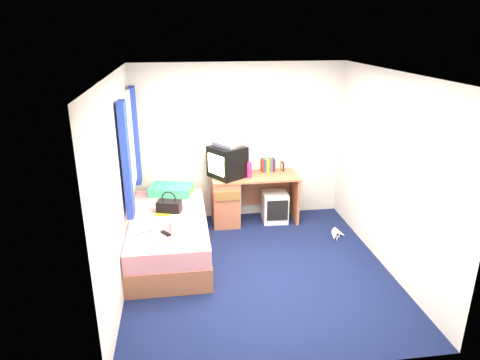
{
  "coord_description": "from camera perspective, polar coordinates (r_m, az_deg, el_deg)",
  "views": [
    {
      "loc": [
        -0.89,
        -4.58,
        2.88
      ],
      "look_at": [
        -0.13,
        0.7,
        0.95
      ],
      "focal_mm": 32.0,
      "sensor_mm": 36.0,
      "label": 1
    }
  ],
  "objects": [
    {
      "name": "water_bottle",
      "position": [
        5.3,
        -12.68,
        -6.44
      ],
      "size": [
        0.21,
        0.17,
        0.07
      ],
      "primitive_type": "cylinder",
      "rotation": [
        0.0,
        1.57,
        0.56
      ],
      "color": "white",
      "rests_on": "bed"
    },
    {
      "name": "magazine",
      "position": [
        5.82,
        -10.04,
        -4.11
      ],
      "size": [
        0.24,
        0.3,
        0.01
      ],
      "primitive_type": "cube",
      "rotation": [
        0.0,
        0.0,
        -0.12
      ],
      "color": "#EAFB1B",
      "rests_on": "bed"
    },
    {
      "name": "pink_water_bottle",
      "position": [
        6.34,
        1.23,
        1.26
      ],
      "size": [
        0.08,
        0.08,
        0.22
      ],
      "primitive_type": "cylinder",
      "rotation": [
        0.0,
        0.0,
        0.17
      ],
      "color": "#F02169",
      "rests_on": "desk"
    },
    {
      "name": "window_assembly",
      "position": [
        5.71,
        -14.5,
        4.39
      ],
      "size": [
        0.11,
        1.42,
        1.4
      ],
      "color": "silver",
      "rests_on": "room_shell"
    },
    {
      "name": "remote_control",
      "position": [
        5.21,
        -9.85,
        -7.03
      ],
      "size": [
        0.13,
        0.16,
        0.02
      ],
      "primitive_type": "cube",
      "rotation": [
        0.0,
        0.0,
        0.6
      ],
      "color": "black",
      "rests_on": "bed"
    },
    {
      "name": "desk",
      "position": [
        6.56,
        -0.45,
        -2.31
      ],
      "size": [
        1.3,
        0.55,
        0.75
      ],
      "color": "#B06A49",
      "rests_on": "ground"
    },
    {
      "name": "aerosol_can",
      "position": [
        6.44,
        0.7,
        1.3
      ],
      "size": [
        0.05,
        0.05,
        0.16
      ],
      "primitive_type": "cylinder",
      "rotation": [
        0.0,
        0.0,
        0.07
      ],
      "color": "white",
      "rests_on": "desk"
    },
    {
      "name": "bed",
      "position": [
        5.79,
        -9.4,
        -7.27
      ],
      "size": [
        1.01,
        2.0,
        0.54
      ],
      "color": "#B06A49",
      "rests_on": "ground"
    },
    {
      "name": "book_row",
      "position": [
        6.64,
        3.74,
        2.0
      ],
      "size": [
        0.2,
        0.13,
        0.2
      ],
      "color": "maroon",
      "rests_on": "desk"
    },
    {
      "name": "room_shell",
      "position": [
        4.88,
        2.73,
        2.83
      ],
      "size": [
        3.4,
        3.4,
        3.4
      ],
      "color": "white",
      "rests_on": "ground"
    },
    {
      "name": "crt_tv",
      "position": [
        6.35,
        -1.72,
        2.44
      ],
      "size": [
        0.62,
        0.63,
        0.46
      ],
      "rotation": [
        0.0,
        0.0,
        -0.98
      ],
      "color": "black",
      "rests_on": "desk"
    },
    {
      "name": "handbag",
      "position": [
        5.77,
        -9.43,
        -3.44
      ],
      "size": [
        0.35,
        0.26,
        0.29
      ],
      "rotation": [
        0.0,
        0.0,
        -0.29
      ],
      "color": "black",
      "rests_on": "bed"
    },
    {
      "name": "towel",
      "position": [
        5.34,
        -7.37,
        -5.66
      ],
      "size": [
        0.33,
        0.28,
        0.11
      ],
      "primitive_type": "cube",
      "rotation": [
        0.0,
        0.0,
        -0.02
      ],
      "color": "silver",
      "rests_on": "bed"
    },
    {
      "name": "white_heels",
      "position": [
        6.39,
        12.8,
        -7.09
      ],
      "size": [
        0.28,
        0.32,
        0.09
      ],
      "color": "white",
      "rests_on": "ground"
    },
    {
      "name": "storage_cube",
      "position": [
        6.68,
        4.65,
        -3.55
      ],
      "size": [
        0.39,
        0.39,
        0.47
      ],
      "primitive_type": "cube",
      "rotation": [
        0.0,
        0.0,
        -0.04
      ],
      "color": "white",
      "rests_on": "ground"
    },
    {
      "name": "colour_swatch_fan",
      "position": [
        5.09,
        -9.95,
        -7.77
      ],
      "size": [
        0.23,
        0.1,
        0.01
      ],
      "primitive_type": "cube",
      "rotation": [
        0.0,
        0.0,
        -0.2
      ],
      "color": "gold",
      "rests_on": "bed"
    },
    {
      "name": "picture_frame",
      "position": [
        6.7,
        5.67,
        1.85
      ],
      "size": [
        0.03,
        0.12,
        0.14
      ],
      "primitive_type": "cube",
      "rotation": [
        0.0,
        0.0,
        0.13
      ],
      "color": "black",
      "rests_on": "desk"
    },
    {
      "name": "vcr",
      "position": [
        6.28,
        -1.71,
        4.78
      ],
      "size": [
        0.44,
        0.46,
        0.07
      ],
      "primitive_type": "cube",
      "rotation": [
        0.0,
        0.0,
        -0.88
      ],
      "color": "silver",
      "rests_on": "crt_tv"
    },
    {
      "name": "pillow",
      "position": [
        6.38,
        -9.14,
        -1.3
      ],
      "size": [
        0.68,
        0.51,
        0.13
      ],
      "primitive_type": "cube",
      "rotation": [
        0.0,
        0.0,
        -0.23
      ],
      "color": "teal",
      "rests_on": "bed"
    },
    {
      "name": "ground",
      "position": [
        5.48,
        2.48,
        -11.84
      ],
      "size": [
        3.4,
        3.4,
        0.0
      ],
      "primitive_type": "plane",
      "color": "#0C1438",
      "rests_on": "ground"
    }
  ]
}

